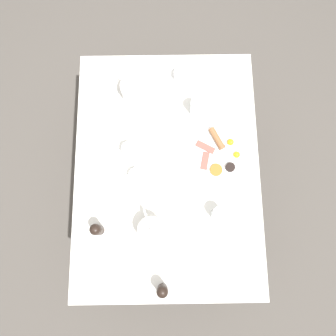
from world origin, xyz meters
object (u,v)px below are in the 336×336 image
at_px(pepper_grinder, 98,230).
at_px(creamer_jug, 137,176).
at_px(salt_grinder, 163,291).
at_px(teapot_near, 153,230).
at_px(fork_by_plate, 109,268).
at_px(napkin_folded, 211,264).
at_px(knife_by_plate, 107,198).
at_px(teacup_with_saucer_left, 182,76).
at_px(water_glass_tall, 220,214).
at_px(wine_glass_spare, 130,151).
at_px(breakfast_plate, 221,154).
at_px(teapot_far, 135,90).
at_px(water_glass_short, 198,107).
at_px(teacup_with_saucer_right, 99,144).

bearing_deg(pepper_grinder, creamer_jug, -123.91).
bearing_deg(salt_grinder, teapot_near, -79.82).
bearing_deg(fork_by_plate, napkin_folded, -178.23).
height_order(creamer_jug, knife_by_plate, creamer_jug).
xyz_separation_m(teacup_with_saucer_left, water_glass_tall, (-0.15, 0.70, 0.02)).
bearing_deg(pepper_grinder, teacup_with_saucer_left, -117.41).
height_order(wine_glass_spare, salt_grinder, salt_grinder).
distance_m(breakfast_plate, teacup_with_saucer_left, 0.44).
bearing_deg(teapot_far, pepper_grinder, 119.56).
height_order(water_glass_tall, knife_by_plate, water_glass_tall).
relative_size(pepper_grinder, knife_by_plate, 0.56).
bearing_deg(teapot_near, wine_glass_spare, 175.39).
relative_size(teacup_with_saucer_left, napkin_folded, 0.85).
xyz_separation_m(teapot_far, water_glass_short, (-0.30, 0.09, -0.00)).
bearing_deg(water_glass_tall, napkin_folded, 78.74).
bearing_deg(salt_grinder, napkin_folded, -153.87).
relative_size(breakfast_plate, water_glass_short, 2.92).
distance_m(breakfast_plate, teapot_far, 0.52).
distance_m(creamer_jug, knife_by_plate, 0.18).
bearing_deg(napkin_folded, teacup_with_saucer_left, -83.20).
bearing_deg(breakfast_plate, fork_by_plate, 44.70).
height_order(breakfast_plate, water_glass_short, water_glass_short).
bearing_deg(creamer_jug, teacup_with_saucer_left, -113.93).
relative_size(water_glass_short, creamer_jug, 1.20).
height_order(wine_glass_spare, pepper_grinder, pepper_grinder).
relative_size(teapot_far, napkin_folded, 1.01).
relative_size(napkin_folded, fork_by_plate, 1.11).
distance_m(water_glass_tall, water_glass_short, 0.52).
xyz_separation_m(water_glass_short, knife_by_plate, (0.44, 0.43, -0.05)).
relative_size(teacup_with_saucer_left, creamer_jug, 1.62).
bearing_deg(knife_by_plate, teacup_with_saucer_right, -81.56).
relative_size(teapot_far, fork_by_plate, 1.12).
relative_size(wine_glass_spare, fork_by_plate, 0.58).
xyz_separation_m(teacup_with_saucer_left, creamer_jug, (0.23, 0.51, 0.00)).
xyz_separation_m(teacup_with_saucer_right, creamer_jug, (-0.18, 0.15, 0.00)).
height_order(teapot_near, teacup_with_saucer_right, teapot_near).
xyz_separation_m(teacup_with_saucer_right, napkin_folded, (-0.52, 0.56, -0.02)).
relative_size(teapot_far, salt_grinder, 1.46).
bearing_deg(fork_by_plate, teapot_far, -97.67).
xyz_separation_m(pepper_grinder, fork_by_plate, (-0.04, 0.17, -0.06)).
xyz_separation_m(teapot_near, teacup_with_saucer_right, (0.26, -0.41, -0.03)).
height_order(breakfast_plate, napkin_folded, breakfast_plate).
distance_m(water_glass_short, wine_glass_spare, 0.39).
height_order(teapot_far, salt_grinder, teapot_far).
bearing_deg(wine_glass_spare, fork_by_plate, 80.12).
xyz_separation_m(salt_grinder, napkin_folded, (-0.21, -0.11, -0.05)).
distance_m(pepper_grinder, knife_by_plate, 0.16).
distance_m(teacup_with_saucer_left, salt_grinder, 1.03).
bearing_deg(breakfast_plate, pepper_grinder, 31.68).
xyz_separation_m(breakfast_plate, teacup_with_saucer_left, (0.18, -0.41, 0.02)).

